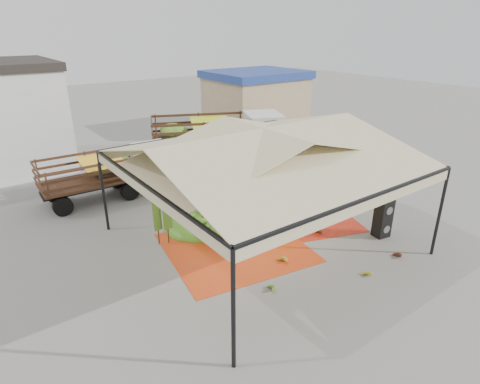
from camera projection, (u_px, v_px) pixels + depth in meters
ground at (261, 241)px, 14.02m from camera, size 90.00×90.00×0.00m
canopy_tent at (263, 150)px, 12.75m from camera, size 8.10×8.10×4.00m
building_tan at (256, 100)px, 28.36m from camera, size 6.30×5.30×4.10m
tarp_left at (235, 247)px, 13.60m from camera, size 5.09×4.92×0.01m
tarp_right at (295, 214)px, 15.96m from camera, size 5.23×5.35×0.01m
banana_heap at (244, 202)px, 15.45m from camera, size 7.13×6.28×1.33m
hand_yellow_a at (366, 274)px, 11.97m from camera, size 0.53×0.49×0.19m
hand_yellow_b at (281, 260)px, 12.68m from camera, size 0.56×0.48×0.23m
hand_red_a at (396, 255)px, 12.97m from camera, size 0.47×0.40×0.20m
hand_red_b at (316, 231)px, 14.43m from camera, size 0.58×0.51×0.23m
hand_green at (269, 287)px, 11.35m from camera, size 0.53×0.48×0.20m
hanging_bunches at (277, 167)px, 13.32m from camera, size 3.24×0.24×0.20m
speaker_stack at (383, 218)px, 14.09m from camera, size 0.58×0.52×1.43m
banana_leaves at (162, 239)px, 14.16m from camera, size 0.96×1.36×3.70m
vendor at (257, 183)px, 17.08m from camera, size 0.62×0.47×1.55m
truck_left at (115, 169)px, 17.41m from camera, size 5.76×2.10×1.96m
truck_right at (223, 132)px, 22.26m from camera, size 7.47×5.12×2.44m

